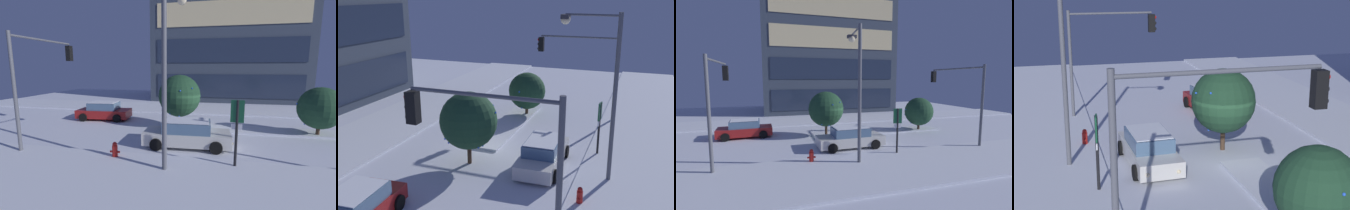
# 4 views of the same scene
# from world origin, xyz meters

# --- Properties ---
(ground) EXTENTS (52.00, 52.00, 0.00)m
(ground) POSITION_xyz_m (0.00, 0.00, 0.00)
(ground) COLOR silver
(curb_strip_near) EXTENTS (52.00, 5.20, 0.14)m
(curb_strip_near) POSITION_xyz_m (0.00, -7.88, 0.07)
(curb_strip_near) COLOR silver
(curb_strip_near) RESTS_ON ground
(curb_strip_far) EXTENTS (52.00, 5.20, 0.14)m
(curb_strip_far) POSITION_xyz_m (0.00, 7.88, 0.07)
(curb_strip_far) COLOR silver
(curb_strip_far) RESTS_ON ground
(median_strip) EXTENTS (9.00, 1.80, 0.14)m
(median_strip) POSITION_xyz_m (4.94, 0.41, 0.07)
(median_strip) COLOR silver
(median_strip) RESTS_ON ground
(car_near) EXTENTS (4.84, 2.17, 1.49)m
(car_near) POSITION_xyz_m (-0.37, -3.43, 0.71)
(car_near) COLOR silver
(car_near) RESTS_ON ground
(car_far) EXTENTS (4.48, 2.30, 1.49)m
(car_far) POSITION_xyz_m (-7.94, 1.81, 0.71)
(car_far) COLOR maroon
(car_far) RESTS_ON ground
(traffic_light_corner_near_right) EXTENTS (0.32, 5.72, 5.88)m
(traffic_light_corner_near_right) POSITION_xyz_m (8.47, -3.73, 4.19)
(traffic_light_corner_near_right) COLOR #565960
(traffic_light_corner_near_right) RESTS_ON ground
(traffic_light_corner_near_left) EXTENTS (0.32, 4.97, 6.05)m
(traffic_light_corner_near_left) POSITION_xyz_m (-8.58, -4.10, 4.26)
(traffic_light_corner_near_left) COLOR #565960
(traffic_light_corner_near_left) RESTS_ON ground
(street_lamp_arched) EXTENTS (0.71, 2.74, 7.81)m
(street_lamp_arched) POSITION_xyz_m (-0.82, -6.04, 5.07)
(street_lamp_arched) COLOR #565960
(street_lamp_arched) RESTS_ON ground
(fire_hydrant) EXTENTS (0.48, 0.26, 0.85)m
(fire_hydrant) POSITION_xyz_m (-3.52, -5.88, 0.41)
(fire_hydrant) COLOR red
(fire_hydrant) RESTS_ON ground
(parking_info_sign) EXTENTS (0.55, 0.14, 3.01)m
(parking_info_sign) POSITION_xyz_m (2.00, -5.84, 1.93)
(parking_info_sign) COLOR black
(parking_info_sign) RESTS_ON ground
(decorated_tree_median) EXTENTS (2.67, 2.68, 3.14)m
(decorated_tree_median) POSITION_xyz_m (7.54, -0.02, 1.83)
(decorated_tree_median) COLOR #473323
(decorated_tree_median) RESTS_ON ground
(decorated_tree_left_of_median) EXTENTS (2.96, 2.96, 3.83)m
(decorated_tree_left_of_median) POSITION_xyz_m (-1.34, 0.26, 2.35)
(decorated_tree_left_of_median) COLOR #473323
(decorated_tree_left_of_median) RESTS_ON ground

